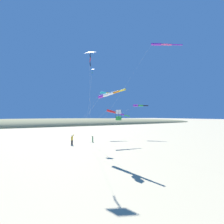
% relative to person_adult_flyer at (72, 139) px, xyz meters
% --- Properties ---
extents(ground_plane, '(600.00, 600.00, 0.00)m').
position_rel_person_adult_flyer_xyz_m(ground_plane, '(-7.74, 3.73, -1.05)').
color(ground_plane, '#C6B58C').
extents(dune_ridge_grassy, '(28.00, 240.00, 8.35)m').
position_rel_person_adult_flyer_xyz_m(dune_ridge_grassy, '(-62.74, 3.73, -1.05)').
color(dune_ridge_grassy, '#938E60').
rests_on(dune_ridge_grassy, ground_plane).
extents(person_adult_flyer, '(0.59, 0.68, 1.93)m').
position_rel_person_adult_flyer_xyz_m(person_adult_flyer, '(0.00, 0.00, 0.00)').
color(person_adult_flyer, '#232328').
rests_on(person_adult_flyer, ground_plane).
extents(person_child_green_jacket, '(0.48, 0.44, 1.33)m').
position_rel_person_adult_flyer_xyz_m(person_child_green_jacket, '(-0.72, 4.46, -0.33)').
color(person_child_green_jacket, '#3D7F51').
rests_on(person_child_green_jacket, ground_plane).
extents(kite_windsock_teal_far_right, '(2.05, 11.80, 12.76)m').
position_rel_person_adult_flyer_xyz_m(kite_windsock_teal_far_right, '(-9.54, 11.11, 11.30)').
color(kite_windsock_teal_far_right, '#1EB7C6').
rests_on(kite_windsock_teal_far_right, ground_plane).
extents(kite_delta_red_high_left, '(9.81, 3.95, 15.10)m').
position_rel_person_adult_flyer_xyz_m(kite_delta_red_high_left, '(8.55, 0.74, 13.66)').
color(kite_delta_red_high_left, black).
rests_on(kite_delta_red_high_left, ground_plane).
extents(kite_windsock_striped_overhead, '(14.50, 12.20, 19.72)m').
position_rel_person_adult_flyer_xyz_m(kite_windsock_striped_overhead, '(8.90, 14.67, 17.98)').
color(kite_windsock_striped_overhead, purple).
rests_on(kite_windsock_striped_overhead, ground_plane).
extents(kite_box_long_streamer_right, '(11.46, 0.73, 6.25)m').
position_rel_person_adult_flyer_xyz_m(kite_box_long_streamer_right, '(13.21, 2.88, 4.56)').
color(kite_box_long_streamer_right, white).
rests_on(kite_box_long_streamer_right, ground_plane).
extents(kite_windsock_rainbow_low_near, '(7.61, 14.59, 8.72)m').
position_rel_person_adult_flyer_xyz_m(kite_windsock_rainbow_low_near, '(-2.68, 18.07, 7.33)').
color(kite_windsock_rainbow_low_near, purple).
rests_on(kite_windsock_rainbow_low_near, ground_plane).
extents(kite_windsock_checkered_midright, '(18.12, 3.58, 9.17)m').
position_rel_person_adult_flyer_xyz_m(kite_windsock_checkered_midright, '(8.94, 3.39, 7.67)').
color(kite_windsock_checkered_midright, purple).
rests_on(kite_windsock_checkered_midright, ground_plane).
extents(kite_windsock_long_streamer_left, '(12.08, 8.28, 6.92)m').
position_rel_person_adult_flyer_xyz_m(kite_windsock_long_streamer_left, '(2.97, 7.88, 5.20)').
color(kite_windsock_long_streamer_left, red).
rests_on(kite_windsock_long_streamer_left, ground_plane).
extents(kite_delta_yellow_midlevel, '(5.20, 1.07, 16.23)m').
position_rel_person_adult_flyer_xyz_m(kite_delta_yellow_midlevel, '(-2.17, 4.82, 14.88)').
color(kite_delta_yellow_midlevel, blue).
rests_on(kite_delta_yellow_midlevel, ground_plane).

